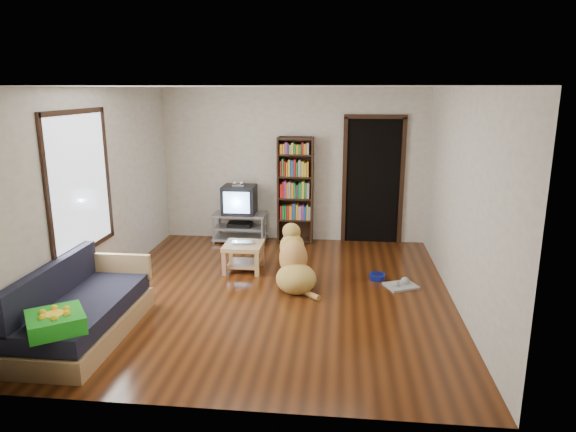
# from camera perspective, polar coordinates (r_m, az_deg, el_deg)

# --- Properties ---
(ground) EXTENTS (5.00, 5.00, 0.00)m
(ground) POSITION_cam_1_polar(r_m,az_deg,el_deg) (6.72, -1.49, -8.58)
(ground) COLOR #53260E
(ground) RESTS_ON ground
(ceiling) EXTENTS (5.00, 5.00, 0.00)m
(ceiling) POSITION_cam_1_polar(r_m,az_deg,el_deg) (6.20, -1.64, 14.18)
(ceiling) COLOR white
(ceiling) RESTS_ON ground
(wall_back) EXTENTS (4.50, 0.00, 4.50)m
(wall_back) POSITION_cam_1_polar(r_m,az_deg,el_deg) (8.78, 0.61, 5.63)
(wall_back) COLOR beige
(wall_back) RESTS_ON ground
(wall_front) EXTENTS (4.50, 0.00, 4.50)m
(wall_front) POSITION_cam_1_polar(r_m,az_deg,el_deg) (3.95, -6.38, -4.99)
(wall_front) COLOR beige
(wall_front) RESTS_ON ground
(wall_left) EXTENTS (0.00, 5.00, 5.00)m
(wall_left) POSITION_cam_1_polar(r_m,az_deg,el_deg) (6.99, -20.18, 2.59)
(wall_left) COLOR beige
(wall_left) RESTS_ON ground
(wall_right) EXTENTS (0.00, 5.00, 5.00)m
(wall_right) POSITION_cam_1_polar(r_m,az_deg,el_deg) (6.44, 18.72, 1.79)
(wall_right) COLOR beige
(wall_right) RESTS_ON ground
(green_cushion) EXTENTS (0.67, 0.67, 0.16)m
(green_cushion) POSITION_cam_1_polar(r_m,az_deg,el_deg) (5.25, -24.41, -10.67)
(green_cushion) COLOR green
(green_cushion) RESTS_ON sofa
(laptop) EXTENTS (0.35, 0.24, 0.03)m
(laptop) POSITION_cam_1_polar(r_m,az_deg,el_deg) (7.40, -5.03, -3.07)
(laptop) COLOR silver
(laptop) RESTS_ON coffee_table
(dog_bowl) EXTENTS (0.22, 0.22, 0.08)m
(dog_bowl) POSITION_cam_1_polar(r_m,az_deg,el_deg) (7.27, 9.88, -6.65)
(dog_bowl) COLOR navy
(dog_bowl) RESTS_ON ground
(grey_rag) EXTENTS (0.50, 0.46, 0.03)m
(grey_rag) POSITION_cam_1_polar(r_m,az_deg,el_deg) (7.08, 12.44, -7.59)
(grey_rag) COLOR #A1A1A1
(grey_rag) RESTS_ON ground
(window) EXTENTS (0.03, 1.46, 1.70)m
(window) POSITION_cam_1_polar(r_m,az_deg,el_deg) (6.51, -22.10, 3.43)
(window) COLOR white
(window) RESTS_ON wall_left
(doorway) EXTENTS (1.03, 0.05, 2.19)m
(doorway) POSITION_cam_1_polar(r_m,az_deg,el_deg) (8.77, 9.43, 4.23)
(doorway) COLOR black
(doorway) RESTS_ON wall_back
(tv_stand) EXTENTS (0.90, 0.45, 0.50)m
(tv_stand) POSITION_cam_1_polar(r_m,az_deg,el_deg) (8.88, -5.36, -1.14)
(tv_stand) COLOR #99999E
(tv_stand) RESTS_ON ground
(crt_tv) EXTENTS (0.55, 0.52, 0.58)m
(crt_tv) POSITION_cam_1_polar(r_m,az_deg,el_deg) (8.79, -5.40, 1.89)
(crt_tv) COLOR black
(crt_tv) RESTS_ON tv_stand
(bookshelf) EXTENTS (0.60, 0.30, 1.80)m
(bookshelf) POSITION_cam_1_polar(r_m,az_deg,el_deg) (8.67, 0.83, 3.51)
(bookshelf) COLOR black
(bookshelf) RESTS_ON ground
(sofa) EXTENTS (0.80, 1.80, 0.80)m
(sofa) POSITION_cam_1_polar(r_m,az_deg,el_deg) (5.95, -21.87, -10.01)
(sofa) COLOR tan
(sofa) RESTS_ON ground
(coffee_table) EXTENTS (0.55, 0.55, 0.40)m
(coffee_table) POSITION_cam_1_polar(r_m,az_deg,el_deg) (7.47, -4.97, -3.97)
(coffee_table) COLOR tan
(coffee_table) RESTS_ON ground
(dog) EXTENTS (0.67, 0.95, 0.85)m
(dog) POSITION_cam_1_polar(r_m,az_deg,el_deg) (6.83, 0.70, -5.39)
(dog) COLOR gold
(dog) RESTS_ON ground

